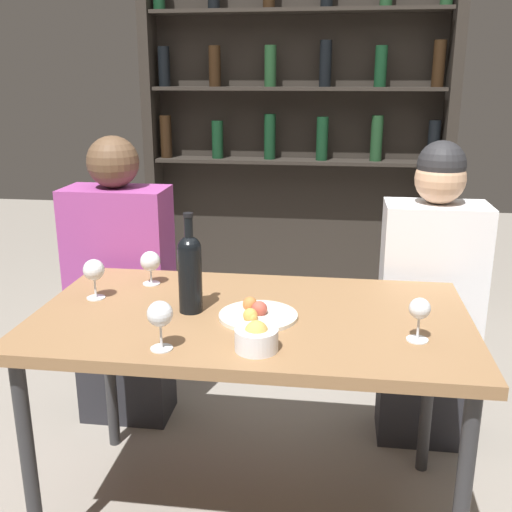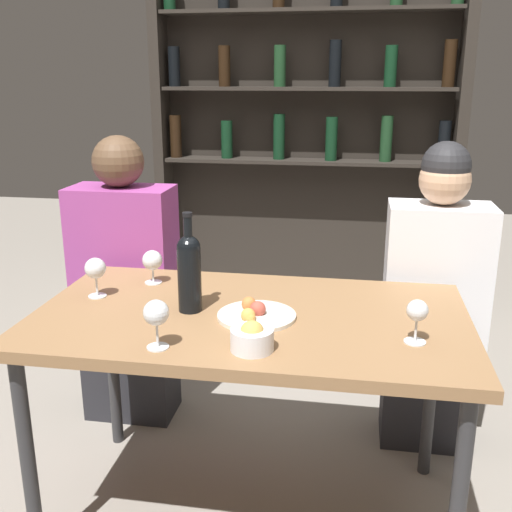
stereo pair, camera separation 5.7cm
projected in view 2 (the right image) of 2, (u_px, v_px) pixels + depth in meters
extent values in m
plane|color=gray|center=(251.00, 510.00, 2.05)|extent=(10.00, 10.00, 0.00)
cube|color=olive|center=(250.00, 318.00, 1.84)|extent=(1.33, 0.75, 0.04)
cylinder|color=#2D2D30|center=(28.00, 461.00, 1.75)|extent=(0.04, 0.04, 0.69)
cylinder|color=#2D2D30|center=(458.00, 509.00, 1.55)|extent=(0.04, 0.04, 0.69)
cylinder|color=#2D2D30|center=(113.00, 364.00, 2.34)|extent=(0.04, 0.04, 0.69)
cylinder|color=#2D2D30|center=(431.00, 389.00, 2.15)|extent=(0.04, 0.04, 0.69)
cube|color=#28231E|center=(306.00, 158.00, 3.58)|extent=(1.71, 0.02, 1.92)
cube|color=#28231E|center=(163.00, 157.00, 3.61)|extent=(0.06, 0.18, 1.92)
cube|color=#28231E|center=(457.00, 163.00, 3.34)|extent=(0.06, 0.18, 1.92)
cube|color=#28231E|center=(304.00, 161.00, 3.48)|extent=(1.63, 0.18, 0.02)
cylinder|color=black|center=(176.00, 136.00, 3.55)|extent=(0.07, 0.07, 0.25)
cylinder|color=black|center=(227.00, 139.00, 3.52)|extent=(0.07, 0.07, 0.22)
cylinder|color=black|center=(279.00, 137.00, 3.47)|extent=(0.07, 0.07, 0.26)
cylinder|color=black|center=(331.00, 139.00, 3.41)|extent=(0.07, 0.07, 0.25)
cylinder|color=#19381E|center=(386.00, 139.00, 3.37)|extent=(0.07, 0.07, 0.26)
cylinder|color=black|center=(444.00, 142.00, 3.33)|extent=(0.07, 0.07, 0.23)
cube|color=#28231E|center=(306.00, 89.00, 3.36)|extent=(1.63, 0.18, 0.02)
cylinder|color=black|center=(174.00, 67.00, 3.46)|extent=(0.07, 0.07, 0.22)
cylinder|color=black|center=(224.00, 66.00, 3.40)|extent=(0.07, 0.07, 0.22)
cylinder|color=#19381E|center=(280.00, 66.00, 3.35)|extent=(0.07, 0.07, 0.22)
cylinder|color=black|center=(335.00, 64.00, 3.31)|extent=(0.07, 0.07, 0.25)
cylinder|color=black|center=(391.00, 66.00, 3.25)|extent=(0.07, 0.07, 0.22)
cylinder|color=black|center=(450.00, 64.00, 3.20)|extent=(0.07, 0.07, 0.24)
cube|color=#28231E|center=(308.00, 11.00, 3.25)|extent=(1.63, 0.18, 0.02)
cylinder|color=black|center=(189.00, 279.00, 1.83)|extent=(0.07, 0.07, 0.20)
sphere|color=black|center=(188.00, 247.00, 1.80)|extent=(0.07, 0.07, 0.07)
cylinder|color=black|center=(188.00, 232.00, 1.79)|extent=(0.03, 0.03, 0.10)
cylinder|color=black|center=(187.00, 214.00, 1.77)|extent=(0.03, 0.03, 0.01)
cylinder|color=silver|center=(158.00, 347.00, 1.60)|extent=(0.06, 0.06, 0.00)
cylinder|color=silver|center=(157.00, 333.00, 1.59)|extent=(0.01, 0.01, 0.08)
sphere|color=silver|center=(156.00, 313.00, 1.57)|extent=(0.07, 0.07, 0.07)
cylinder|color=silver|center=(153.00, 282.00, 2.11)|extent=(0.06, 0.06, 0.00)
cylinder|color=silver|center=(153.00, 274.00, 2.10)|extent=(0.01, 0.01, 0.06)
sphere|color=silver|center=(152.00, 260.00, 2.08)|extent=(0.07, 0.07, 0.07)
cylinder|color=silver|center=(415.00, 342.00, 1.63)|extent=(0.06, 0.06, 0.00)
cylinder|color=silver|center=(416.00, 329.00, 1.62)|extent=(0.01, 0.01, 0.07)
sphere|color=silver|center=(417.00, 310.00, 1.61)|extent=(0.06, 0.06, 0.06)
cylinder|color=silver|center=(98.00, 296.00, 1.98)|extent=(0.06, 0.06, 0.00)
cylinder|color=silver|center=(97.00, 285.00, 1.96)|extent=(0.01, 0.01, 0.08)
sphere|color=silver|center=(95.00, 268.00, 1.95)|extent=(0.07, 0.07, 0.07)
cylinder|color=silver|center=(257.00, 316.00, 1.80)|extent=(0.24, 0.24, 0.01)
sphere|color=gold|center=(248.00, 315.00, 1.76)|extent=(0.04, 0.04, 0.04)
sphere|color=#C67038|center=(249.00, 304.00, 1.84)|extent=(0.05, 0.05, 0.05)
sphere|color=gold|center=(250.00, 317.00, 1.75)|extent=(0.03, 0.03, 0.03)
sphere|color=#B74C3D|center=(258.00, 309.00, 1.80)|extent=(0.05, 0.05, 0.05)
cylinder|color=white|center=(252.00, 339.00, 1.58)|extent=(0.12, 0.12, 0.06)
sphere|color=gold|center=(252.00, 333.00, 1.58)|extent=(0.07, 0.07, 0.07)
cube|color=#26262B|center=(131.00, 365.00, 2.59)|extent=(0.37, 0.22, 0.45)
cube|color=#9E3F8C|center=(124.00, 254.00, 2.45)|extent=(0.41, 0.22, 0.55)
sphere|color=brown|center=(118.00, 161.00, 2.34)|extent=(0.20, 0.20, 0.20)
cube|color=#26262B|center=(426.00, 389.00, 2.39)|extent=(0.34, 0.22, 0.45)
cube|color=white|center=(436.00, 273.00, 2.25)|extent=(0.38, 0.22, 0.52)
sphere|color=tan|center=(445.00, 180.00, 2.15)|extent=(0.18, 0.18, 0.18)
sphere|color=#262628|center=(446.00, 166.00, 2.14)|extent=(0.18, 0.18, 0.18)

